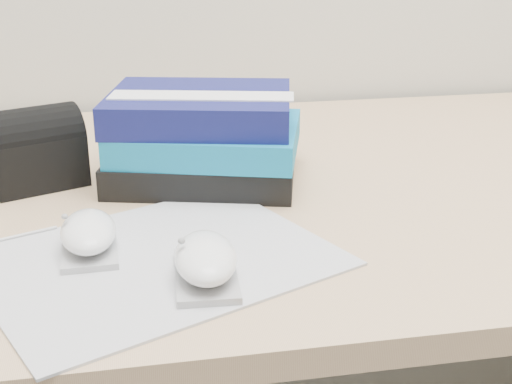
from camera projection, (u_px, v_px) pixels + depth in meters
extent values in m
cube|color=tan|center=(309.00, 186.00, 0.97)|extent=(1.60, 0.80, 0.03)
cube|color=tan|center=(257.00, 289.00, 1.45)|extent=(1.52, 0.03, 0.35)
cube|color=#9D9CA5|center=(156.00, 259.00, 0.72)|extent=(0.42, 0.38, 0.00)
cube|color=#AEAEB1|center=(90.00, 247.00, 0.74)|extent=(0.06, 0.10, 0.01)
ellipsoid|color=white|center=(88.00, 231.00, 0.73)|extent=(0.06, 0.10, 0.03)
ellipsoid|color=#9A9A9D|center=(65.00, 216.00, 0.72)|extent=(0.01, 0.01, 0.01)
cube|color=#A3A2A5|center=(206.00, 275.00, 0.68)|extent=(0.06, 0.11, 0.01)
ellipsoid|color=white|center=(206.00, 257.00, 0.67)|extent=(0.07, 0.11, 0.03)
ellipsoid|color=gray|center=(182.00, 241.00, 0.66)|extent=(0.01, 0.01, 0.01)
cube|color=black|center=(204.00, 165.00, 0.95)|extent=(0.28, 0.24, 0.04)
cube|color=#107CAF|center=(208.00, 138.00, 0.93)|extent=(0.28, 0.24, 0.04)
cube|color=#121656|center=(200.00, 108.00, 0.92)|extent=(0.27, 0.23, 0.04)
cube|color=white|center=(202.00, 96.00, 0.89)|extent=(0.24, 0.10, 0.00)
cube|color=black|center=(35.00, 161.00, 0.92)|extent=(0.14, 0.12, 0.07)
cylinder|color=black|center=(33.00, 138.00, 0.91)|extent=(0.14, 0.12, 0.08)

